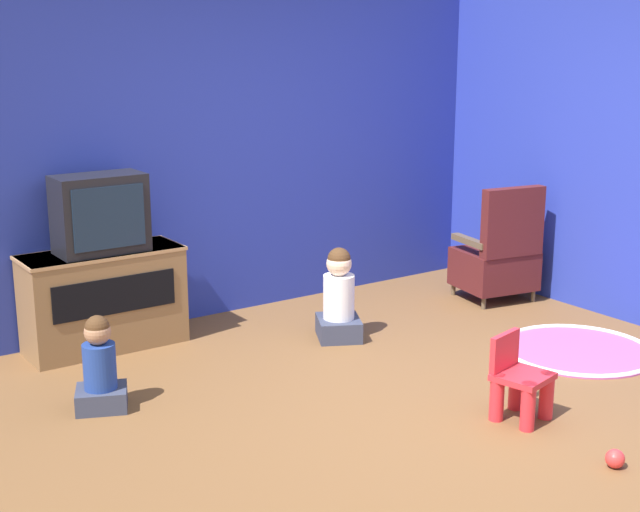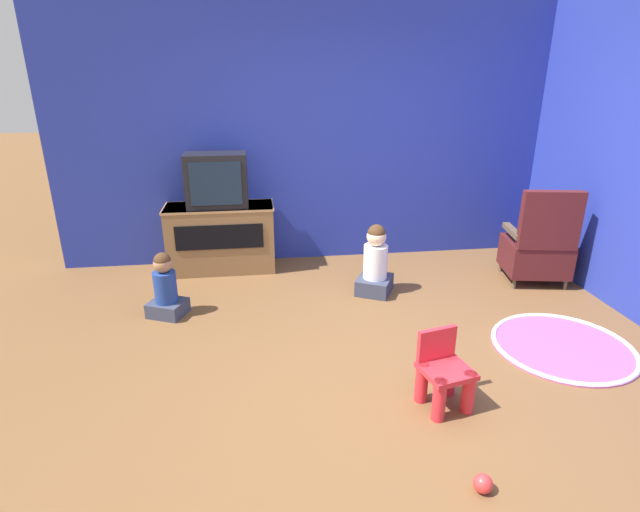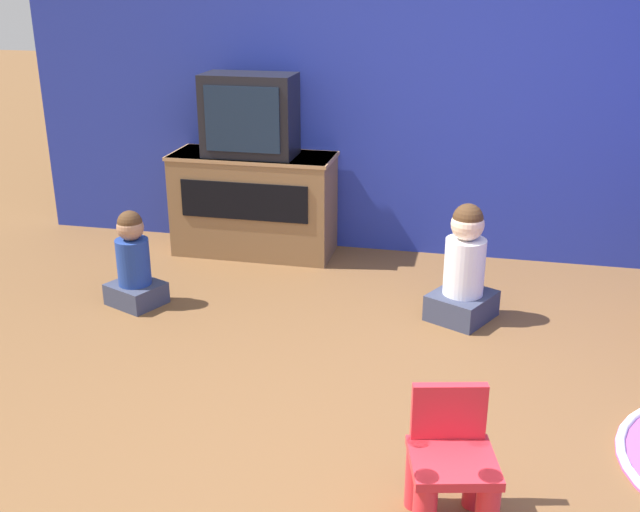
% 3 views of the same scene
% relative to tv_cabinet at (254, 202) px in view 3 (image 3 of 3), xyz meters
% --- Properties ---
extents(ground_plane, '(30.00, 30.00, 0.00)m').
position_rel_tv_cabinet_xyz_m(ground_plane, '(1.30, -2.13, -0.36)').
color(ground_plane, brown).
extents(wall_back, '(5.36, 0.12, 2.76)m').
position_rel_tv_cabinet_xyz_m(wall_back, '(0.98, 0.30, 1.02)').
color(wall_back, '#23339E').
rests_on(wall_back, ground_plane).
extents(tv_cabinet, '(1.12, 0.45, 0.70)m').
position_rel_tv_cabinet_xyz_m(tv_cabinet, '(0.00, 0.00, 0.00)').
color(tv_cabinet, brown).
rests_on(tv_cabinet, ground_plane).
extents(television, '(0.61, 0.34, 0.54)m').
position_rel_tv_cabinet_xyz_m(television, '(0.00, -0.03, 0.61)').
color(television, black).
rests_on(television, tv_cabinet).
extents(yellow_kid_chair, '(0.36, 0.35, 0.50)m').
position_rel_tv_cabinet_xyz_m(yellow_kid_chair, '(1.51, -2.52, -0.16)').
color(yellow_kid_chair, red).
rests_on(yellow_kid_chair, ground_plane).
extents(child_watching_left, '(0.37, 0.36, 0.58)m').
position_rel_tv_cabinet_xyz_m(child_watching_left, '(-0.43, -1.01, -0.11)').
color(child_watching_left, '#33384C').
rests_on(child_watching_left, ground_plane).
extents(child_watching_center, '(0.43, 0.45, 0.68)m').
position_rel_tv_cabinet_xyz_m(child_watching_center, '(1.48, -0.79, -0.07)').
color(child_watching_center, '#33384C').
rests_on(child_watching_center, ground_plane).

